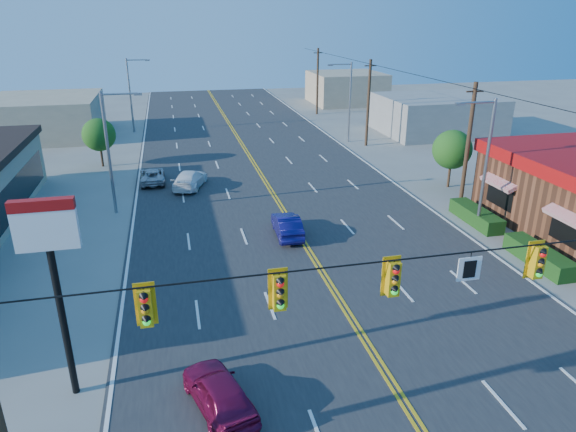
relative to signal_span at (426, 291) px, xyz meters
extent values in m
plane|color=gray|center=(0.12, 0.00, -4.89)|extent=(160.00, 160.00, 0.00)
cube|color=#2D2D30|center=(0.12, 20.00, -4.86)|extent=(20.00, 120.00, 0.06)
cylinder|color=black|center=(0.12, 0.00, 1.11)|extent=(24.00, 0.05, 0.05)
cube|color=white|center=(1.32, 0.00, 0.56)|extent=(0.75, 0.04, 0.75)
cube|color=#D89E0C|center=(-7.88, 0.00, 0.54)|extent=(0.55, 0.34, 1.25)
cube|color=#D89E0C|center=(-4.38, 0.00, 0.54)|extent=(0.55, 0.34, 1.25)
cube|color=#D89E0C|center=(-1.08, 0.00, 0.54)|extent=(0.55, 0.34, 1.25)
cube|color=#D89E0C|center=(3.62, 0.00, 0.54)|extent=(0.55, 0.34, 1.25)
cube|color=#194214|center=(11.62, 12.00, -4.44)|extent=(1.20, 9.00, 0.90)
cylinder|color=black|center=(-10.88, 4.00, -1.89)|extent=(0.24, 0.24, 6.00)
cube|color=white|center=(-10.88, 4.00, 1.31)|extent=(1.90, 0.30, 1.30)
cylinder|color=gray|center=(11.12, 14.00, -0.89)|extent=(0.20, 0.20, 8.00)
cylinder|color=gray|center=(10.02, 14.00, 2.91)|extent=(2.20, 0.12, 0.12)
cube|color=gray|center=(8.92, 14.00, 2.86)|extent=(0.50, 0.25, 0.15)
cylinder|color=gray|center=(11.12, 38.00, -0.89)|extent=(0.20, 0.20, 8.00)
cylinder|color=gray|center=(10.02, 38.00, 2.91)|extent=(2.20, 0.12, 0.12)
cube|color=gray|center=(8.92, 38.00, 2.86)|extent=(0.50, 0.25, 0.15)
cylinder|color=gray|center=(-10.88, 22.00, -0.89)|extent=(0.20, 0.20, 8.00)
cylinder|color=gray|center=(-9.78, 22.00, 2.91)|extent=(2.20, 0.12, 0.12)
cube|color=gray|center=(-8.68, 22.00, 2.86)|extent=(0.50, 0.25, 0.15)
cylinder|color=gray|center=(-10.88, 48.00, -0.89)|extent=(0.20, 0.20, 8.00)
cylinder|color=gray|center=(-9.78, 48.00, 2.91)|extent=(2.20, 0.12, 0.12)
cube|color=gray|center=(-8.68, 48.00, 2.86)|extent=(0.50, 0.25, 0.15)
cylinder|color=#47301E|center=(12.32, 18.00, -0.69)|extent=(0.28, 0.28, 8.40)
cylinder|color=#47301E|center=(12.32, 36.00, -0.69)|extent=(0.28, 0.28, 8.40)
cylinder|color=#47301E|center=(12.32, 54.00, -0.69)|extent=(0.28, 0.28, 8.40)
cylinder|color=#47301E|center=(13.62, 22.00, -3.84)|extent=(0.20, 0.20, 2.10)
sphere|color=#235B19|center=(13.62, 22.00, -1.95)|extent=(2.94, 2.94, 2.94)
cylinder|color=#47301E|center=(-12.88, 34.00, -3.89)|extent=(0.20, 0.20, 2.00)
sphere|color=#235B19|center=(-12.88, 34.00, -2.09)|extent=(2.80, 2.80, 2.80)
cube|color=gray|center=(22.12, 40.00, -2.89)|extent=(12.00, 10.00, 4.00)
cube|color=tan|center=(-19.88, 48.00, -2.79)|extent=(11.00, 12.00, 4.20)
cube|color=tan|center=(19.12, 62.00, -2.69)|extent=(10.00, 10.00, 4.40)
imported|color=maroon|center=(-6.03, 2.00, -4.23)|extent=(2.57, 4.11, 1.30)
imported|color=#120F59|center=(-0.58, 15.58, -4.23)|extent=(1.55, 4.01, 1.30)
imported|color=white|center=(-5.74, 26.19, -4.23)|extent=(3.19, 4.86, 1.31)
imported|color=#A8A8AD|center=(-8.56, 28.07, -4.32)|extent=(1.98, 4.11, 1.13)
camera|label=1|loc=(-6.88, -11.86, 7.52)|focal=32.00mm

